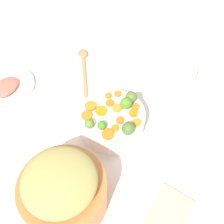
# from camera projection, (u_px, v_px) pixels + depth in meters

# --- Properties ---
(tabletop) EXTENTS (2.40, 2.40, 0.02)m
(tabletop) POSITION_uv_depth(u_px,v_px,m) (125.00, 126.00, 0.94)
(tabletop) COLOR silver
(tabletop) RESTS_ON ground
(serving_bowl_carrots) EXTENTS (0.22, 0.22, 0.08)m
(serving_bowl_carrots) POSITION_uv_depth(u_px,v_px,m) (112.00, 121.00, 0.89)
(serving_bowl_carrots) COLOR white
(serving_bowl_carrots) RESTS_ON tabletop
(metal_pot) EXTENTS (0.24, 0.24, 0.13)m
(metal_pot) POSITION_uv_depth(u_px,v_px,m) (65.00, 193.00, 0.72)
(metal_pot) COLOR #CE763B
(metal_pot) RESTS_ON tabletop
(stuffing_mound) EXTENTS (0.19, 0.19, 0.06)m
(stuffing_mound) POSITION_uv_depth(u_px,v_px,m) (59.00, 181.00, 0.64)
(stuffing_mound) COLOR tan
(stuffing_mound) RESTS_ON metal_pot
(carrot_slice_0) EXTENTS (0.05, 0.05, 0.01)m
(carrot_slice_0) POSITION_uv_depth(u_px,v_px,m) (101.00, 111.00, 0.85)
(carrot_slice_0) COLOR orange
(carrot_slice_0) RESTS_ON serving_bowl_carrots
(carrot_slice_1) EXTENTS (0.05, 0.05, 0.01)m
(carrot_slice_1) POSITION_uv_depth(u_px,v_px,m) (108.00, 134.00, 0.80)
(carrot_slice_1) COLOR orange
(carrot_slice_1) RESTS_ON serving_bowl_carrots
(carrot_slice_2) EXTENTS (0.05, 0.05, 0.01)m
(carrot_slice_2) POSITION_uv_depth(u_px,v_px,m) (90.00, 106.00, 0.87)
(carrot_slice_2) COLOR orange
(carrot_slice_2) RESTS_ON serving_bowl_carrots
(carrot_slice_3) EXTENTS (0.03, 0.03, 0.01)m
(carrot_slice_3) POSITION_uv_depth(u_px,v_px,m) (118.00, 94.00, 0.90)
(carrot_slice_3) COLOR orange
(carrot_slice_3) RESTS_ON serving_bowl_carrots
(carrot_slice_4) EXTENTS (0.03, 0.03, 0.01)m
(carrot_slice_4) POSITION_uv_depth(u_px,v_px,m) (108.00, 96.00, 0.90)
(carrot_slice_4) COLOR orange
(carrot_slice_4) RESTS_ON serving_bowl_carrots
(carrot_slice_5) EXTENTS (0.03, 0.03, 0.01)m
(carrot_slice_5) POSITION_uv_depth(u_px,v_px,m) (136.00, 107.00, 0.87)
(carrot_slice_5) COLOR orange
(carrot_slice_5) RESTS_ON serving_bowl_carrots
(carrot_slice_6) EXTENTS (0.03, 0.03, 0.01)m
(carrot_slice_6) POSITION_uv_depth(u_px,v_px,m) (119.00, 120.00, 0.83)
(carrot_slice_6) COLOR orange
(carrot_slice_6) RESTS_ON serving_bowl_carrots
(carrot_slice_7) EXTENTS (0.05, 0.05, 0.01)m
(carrot_slice_7) POSITION_uv_depth(u_px,v_px,m) (117.00, 108.00, 0.86)
(carrot_slice_7) COLOR orange
(carrot_slice_7) RESTS_ON serving_bowl_carrots
(carrot_slice_8) EXTENTS (0.03, 0.03, 0.01)m
(carrot_slice_8) POSITION_uv_depth(u_px,v_px,m) (137.00, 123.00, 0.83)
(carrot_slice_8) COLOR orange
(carrot_slice_8) RESTS_ON serving_bowl_carrots
(carrot_slice_9) EXTENTS (0.04, 0.04, 0.01)m
(carrot_slice_9) POSITION_uv_depth(u_px,v_px,m) (133.00, 114.00, 0.85)
(carrot_slice_9) COLOR orange
(carrot_slice_9) RESTS_ON serving_bowl_carrots
(carrot_slice_10) EXTENTS (0.05, 0.05, 0.01)m
(carrot_slice_10) POSITION_uv_depth(u_px,v_px,m) (87.00, 116.00, 0.84)
(carrot_slice_10) COLOR orange
(carrot_slice_10) RESTS_ON serving_bowl_carrots
(carrot_slice_11) EXTENTS (0.03, 0.03, 0.01)m
(carrot_slice_11) POSITION_uv_depth(u_px,v_px,m) (114.00, 127.00, 0.82)
(carrot_slice_11) COLOR orange
(carrot_slice_11) RESTS_ON serving_bowl_carrots
(carrot_slice_12) EXTENTS (0.04, 0.04, 0.01)m
(carrot_slice_12) POSITION_uv_depth(u_px,v_px,m) (109.00, 104.00, 0.87)
(carrot_slice_12) COLOR orange
(carrot_slice_12) RESTS_ON serving_bowl_carrots
(brussels_sprout_0) EXTENTS (0.04, 0.04, 0.04)m
(brussels_sprout_0) POSITION_uv_depth(u_px,v_px,m) (131.00, 97.00, 0.87)
(brussels_sprout_0) COLOR #577234
(brussels_sprout_0) RESTS_ON serving_bowl_carrots
(brussels_sprout_1) EXTENTS (0.04, 0.04, 0.04)m
(brussels_sprout_1) POSITION_uv_depth(u_px,v_px,m) (126.00, 103.00, 0.85)
(brussels_sprout_1) COLOR #528828
(brussels_sprout_1) RESTS_ON serving_bowl_carrots
(brussels_sprout_2) EXTENTS (0.04, 0.04, 0.04)m
(brussels_sprout_2) POSITION_uv_depth(u_px,v_px,m) (128.00, 128.00, 0.79)
(brussels_sprout_2) COLOR #4D7131
(brussels_sprout_2) RESTS_ON serving_bowl_carrots
(brussels_sprout_3) EXTENTS (0.03, 0.03, 0.03)m
(brussels_sprout_3) POSITION_uv_depth(u_px,v_px,m) (102.00, 125.00, 0.81)
(brussels_sprout_3) COLOR #438826
(brussels_sprout_3) RESTS_ON serving_bowl_carrots
(brussels_sprout_4) EXTENTS (0.03, 0.03, 0.03)m
(brussels_sprout_4) POSITION_uv_depth(u_px,v_px,m) (89.00, 124.00, 0.81)
(brussels_sprout_4) COLOR #59892D
(brussels_sprout_4) RESTS_ON serving_bowl_carrots
(wooden_spoon) EXTENTS (0.28, 0.21, 0.01)m
(wooden_spoon) POSITION_uv_depth(u_px,v_px,m) (84.00, 65.00, 1.10)
(wooden_spoon) COLOR #A98150
(wooden_spoon) RESTS_ON tabletop
(ham_plate) EXTENTS (0.22, 0.22, 0.01)m
(ham_plate) POSITION_uv_depth(u_px,v_px,m) (7.00, 86.00, 1.03)
(ham_plate) COLOR white
(ham_plate) RESTS_ON tabletop
(ham_slice_main) EXTENTS (0.12, 0.09, 0.02)m
(ham_slice_main) POSITION_uv_depth(u_px,v_px,m) (5.00, 87.00, 1.00)
(ham_slice_main) COLOR #CB6B59
(ham_slice_main) RESTS_ON ham_plate
(dish_towel) EXTENTS (0.18, 0.12, 0.01)m
(dish_towel) POSITION_uv_depth(u_px,v_px,m) (167.00, 218.00, 0.74)
(dish_towel) COLOR #BEAF96
(dish_towel) RESTS_ON tabletop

